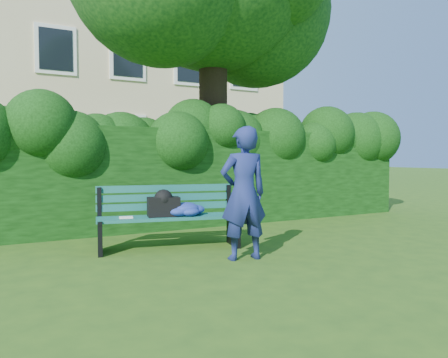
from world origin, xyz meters
TOP-DOWN VIEW (x-y plane):
  - ground at (0.00, 0.00)m, footprint 80.00×80.00m
  - apartment_building at (-0.00, 13.99)m, footprint 16.00×8.08m
  - hedge at (0.00, 2.20)m, footprint 10.00×1.00m
  - park_bench at (-0.99, 0.32)m, footprint 2.05×0.96m
  - man_reading at (-0.43, -0.71)m, footprint 0.67×0.49m

SIDE VIEW (x-z plane):
  - ground at x=0.00m, z-range 0.00..0.00m
  - park_bench at x=-0.99m, z-range 0.06..0.95m
  - man_reading at x=-0.43m, z-range 0.00..1.68m
  - hedge at x=0.00m, z-range 0.00..1.80m
  - apartment_building at x=0.00m, z-range 0.00..12.00m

